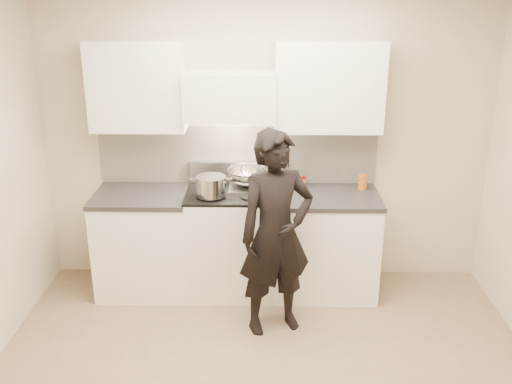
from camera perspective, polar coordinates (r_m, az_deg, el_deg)
room_shell at (r=3.73m, az=0.05°, el=3.99°), size 4.04×3.54×2.70m
stove at (r=5.12m, az=-2.48°, el=-4.87°), size 0.76×0.65×0.96m
counter_right at (r=5.14m, az=6.83°, el=-5.05°), size 0.92×0.67×0.92m
counter_left at (r=5.23m, az=-11.08°, el=-4.86°), size 0.82×0.67×0.92m
wok at (r=5.01m, az=-0.88°, el=1.74°), size 0.36×0.44×0.29m
stock_pot at (r=4.78m, az=-4.53°, el=0.60°), size 0.36×0.26×0.17m
utensil_crock at (r=5.08m, az=2.88°, el=1.67°), size 0.13×0.13×0.36m
spice_jar at (r=5.16m, az=4.79°, el=1.12°), size 0.04×0.04×0.08m
oil_glass at (r=5.11m, az=10.61°, el=0.97°), size 0.08×0.08×0.14m
person at (r=4.40m, az=2.01°, el=-4.23°), size 0.70×0.58×1.64m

